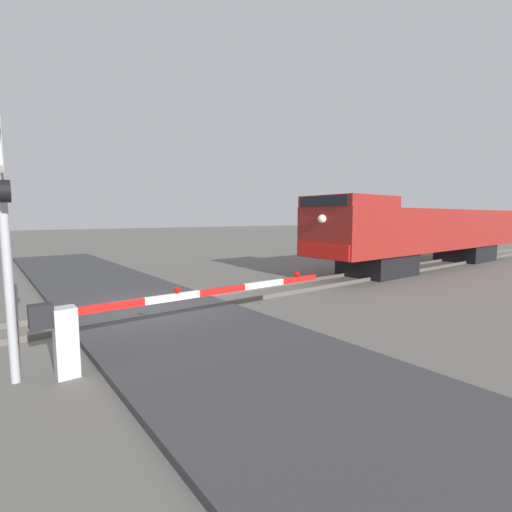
% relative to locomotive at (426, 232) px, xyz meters
% --- Properties ---
extents(ground_plane, '(160.00, 160.00, 0.00)m').
position_rel_locomotive_xyz_m(ground_plane, '(0.00, -15.77, -1.96)').
color(ground_plane, '#605E59').
extents(rail_track_left, '(0.08, 80.00, 0.15)m').
position_rel_locomotive_xyz_m(rail_track_left, '(-0.72, -15.77, -1.88)').
color(rail_track_left, '#59544C').
rests_on(rail_track_left, ground_plane).
extents(rail_track_right, '(0.08, 80.00, 0.15)m').
position_rel_locomotive_xyz_m(rail_track_right, '(0.72, -15.77, -1.88)').
color(rail_track_right, '#59544C').
rests_on(rail_track_right, ground_plane).
extents(road_surface, '(36.00, 4.49, 0.14)m').
position_rel_locomotive_xyz_m(road_surface, '(0.00, -15.77, -1.89)').
color(road_surface, '#38383A').
rests_on(road_surface, ground_plane).
extents(locomotive, '(2.96, 17.58, 3.67)m').
position_rel_locomotive_xyz_m(locomotive, '(0.00, 0.00, 0.00)').
color(locomotive, black).
rests_on(locomotive, ground_plane).
extents(crossing_signal, '(1.18, 0.33, 4.39)m').
position_rel_locomotive_xyz_m(crossing_signal, '(2.97, -19.26, 0.80)').
color(crossing_signal, '#ADADB2').
rests_on(crossing_signal, ground_plane).
extents(crossing_gate, '(0.36, 6.72, 1.34)m').
position_rel_locomotive_xyz_m(crossing_gate, '(3.25, -17.54, -1.11)').
color(crossing_gate, silver).
rests_on(crossing_gate, ground_plane).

